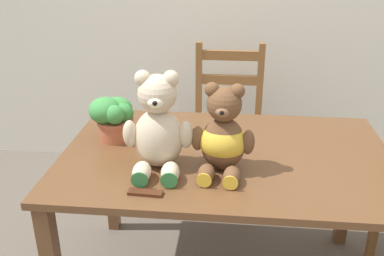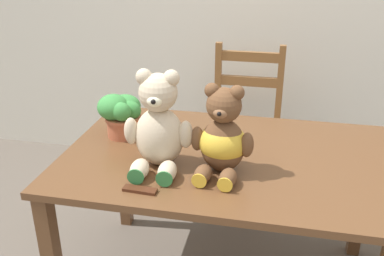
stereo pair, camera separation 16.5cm
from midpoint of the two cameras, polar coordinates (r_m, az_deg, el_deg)
The scene contains 6 objects.
dining_table at distance 1.87m, azimuth 2.00°, elevation -5.90°, with size 1.40×0.91×0.73m.
wooden_chair_behind at distance 2.71m, azimuth 3.01°, elevation -0.06°, with size 0.43×0.44×0.99m.
teddy_bear_left at distance 1.66m, azimuth -7.40°, elevation -0.04°, with size 0.28×0.28×0.40m.
teddy_bear_right at distance 1.64m, azimuth 1.29°, elevation -1.23°, with size 0.25×0.26×0.35m.
potted_plant at distance 1.96m, azimuth -12.86°, elevation 1.55°, with size 0.20×0.18×0.20m.
chocolate_bar at distance 1.56m, azimuth -9.30°, elevation -8.60°, with size 0.13×0.04×0.01m, color #472314.
Camera 1 is at (0.01, -1.18, 1.57)m, focal length 40.00 mm.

